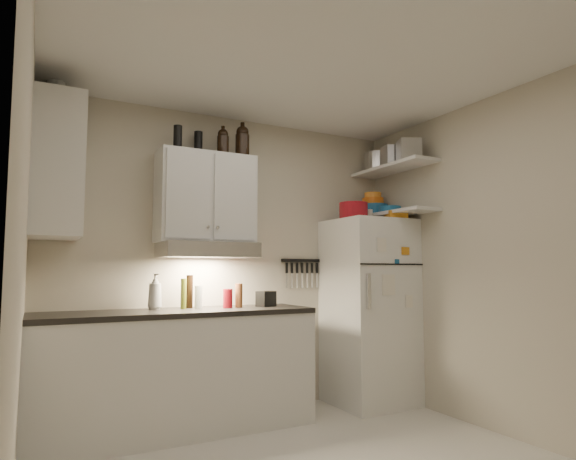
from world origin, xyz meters
name	(u,v)px	position (x,y,z in m)	size (l,w,h in m)	color
ceiling	(319,52)	(0.00, 0.00, 2.61)	(3.20, 3.00, 0.02)	silver
back_wall	(231,262)	(0.00, 1.51, 1.30)	(3.20, 0.02, 2.60)	#BDB5A1
left_wall	(20,254)	(-1.61, 0.00, 1.30)	(0.02, 3.00, 2.60)	#BDB5A1
right_wall	(499,261)	(1.61, 0.00, 1.30)	(0.02, 3.00, 2.60)	#BDB5A1
base_cabinet	(177,373)	(-0.55, 1.20, 0.44)	(2.10, 0.60, 0.88)	silver
countertop	(178,313)	(-0.55, 1.20, 0.90)	(2.10, 0.62, 0.04)	black
upper_cabinet	(206,199)	(-0.30, 1.33, 1.83)	(0.80, 0.33, 0.75)	silver
side_cabinet	(57,167)	(-1.44, 1.20, 1.95)	(0.33, 0.55, 1.00)	silver
range_hood	(207,250)	(-0.30, 1.27, 1.39)	(0.76, 0.46, 0.12)	silver
fridge	(369,311)	(1.25, 1.16, 0.85)	(0.70, 0.68, 1.70)	white
shelf_hi	(393,168)	(1.45, 1.02, 2.20)	(0.30, 0.95, 0.03)	silver
shelf_lo	(394,214)	(1.45, 1.02, 1.76)	(0.30, 0.95, 0.03)	silver
knife_strip	(301,261)	(0.70, 1.49, 1.32)	(0.42, 0.02, 0.03)	black
dutch_oven	(353,211)	(1.06, 1.13, 1.78)	(0.26, 0.26, 0.15)	maroon
book_stack	(396,215)	(1.40, 0.94, 1.74)	(0.17, 0.21, 0.07)	orange
spice_jar	(369,215)	(1.25, 1.14, 1.75)	(0.06, 0.06, 0.10)	silver
stock_pot	(378,163)	(1.52, 1.33, 2.32)	(0.29, 0.29, 0.21)	silver
tin_a	(393,156)	(1.40, 0.97, 2.30)	(0.18, 0.16, 0.18)	#AAAAAD
tin_b	(409,150)	(1.41, 0.76, 2.31)	(0.19, 0.19, 0.19)	#AAAAAD
bowl_teal	(374,210)	(1.44, 1.31, 1.83)	(0.27, 0.27, 0.11)	#185586
bowl_orange	(373,201)	(1.43, 1.32, 1.92)	(0.22, 0.22, 0.07)	#D76114
bowl_yellow	(373,196)	(1.43, 1.32, 1.98)	(0.17, 0.17, 0.05)	orange
plates	(390,209)	(1.41, 1.03, 1.80)	(0.21, 0.21, 0.05)	#185586
growler_a	(223,142)	(-0.17, 1.30, 2.32)	(0.10, 0.10, 0.24)	black
growler_b	(242,141)	(0.01, 1.30, 2.34)	(0.12, 0.12, 0.29)	black
thermos_a	(198,144)	(-0.35, 1.40, 2.30)	(0.07, 0.07, 0.21)	black
thermos_b	(178,138)	(-0.56, 1.29, 2.30)	(0.07, 0.07, 0.20)	black
side_jar	(56,91)	(-1.46, 1.30, 2.54)	(0.13, 0.13, 0.18)	silver
soap_bottle	(155,289)	(-0.70, 1.32, 1.08)	(0.12, 0.12, 0.31)	silver
pepper_mill	(239,295)	(-0.04, 1.22, 1.02)	(0.06, 0.06, 0.20)	brown
oil_bottle	(184,294)	(-0.49, 1.28, 1.04)	(0.05, 0.05, 0.24)	#5F6B1A
vinegar_bottle	(190,292)	(-0.42, 1.34, 1.05)	(0.06, 0.06, 0.27)	black
clear_bottle	(198,297)	(-0.37, 1.28, 1.01)	(0.06, 0.06, 0.18)	silver
red_jar	(228,298)	(-0.14, 1.21, 1.00)	(0.08, 0.08, 0.16)	maroon
caddy	(266,299)	(0.21, 1.23, 0.98)	(0.15, 0.11, 0.13)	black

